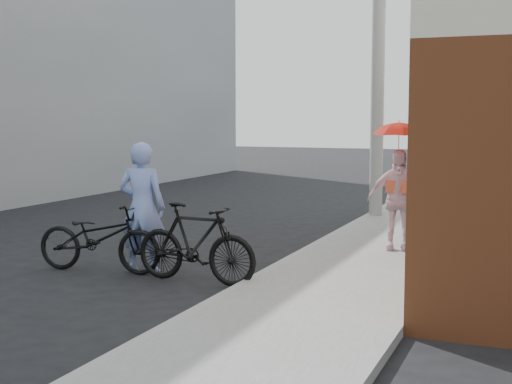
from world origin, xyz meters
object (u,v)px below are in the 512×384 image
Objects in this scene: officer at (142,207)px; bike_right at (195,243)px; kimono_woman at (398,200)px; utility_pole at (378,57)px; planter at (436,250)px; bike_left at (99,237)px.

officer is 1.04× the size of bike_right.
officer is 1.17× the size of kimono_woman.
utility_pole reaches higher than officer.
kimono_woman is at bearing -153.75° from officer.
kimono_woman reaches higher than planter.
planter is at bearing -68.51° from bike_left.
utility_pole reaches higher than planter.
kimono_woman is at bearing -33.94° from bike_right.
bike_left is at bearing -152.30° from kimono_woman.
utility_pole is 5.72m from planter.
officer is at bearing 74.44° from bike_right.
officer is 4.04m from kimono_woman.
utility_pole is 4.36× the size of kimono_woman.
utility_pole is at bearing -27.01° from bike_left.
officer is at bearing -152.49° from planter.
bike_left is 1.60m from bike_right.
officer reaches higher than bike_left.
kimono_woman is (3.20, 2.46, -0.02)m from officer.
utility_pole reaches higher than bike_right.
utility_pole reaches higher than kimono_woman.
utility_pole is at bearing -4.52° from bike_right.
officer is 4.32× the size of planter.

